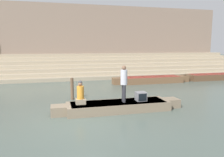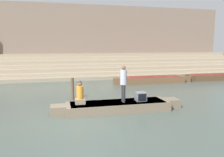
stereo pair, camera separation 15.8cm
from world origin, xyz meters
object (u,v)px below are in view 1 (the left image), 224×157
Objects in this scene: tv_set at (141,96)px; moored_boat_distant at (212,77)px; rowboat_main at (118,106)px; mooring_post at (72,89)px; person_standing at (124,81)px; moored_boat_shore at (151,79)px; person_rowing at (80,95)px.

moored_boat_distant is (9.46, 6.96, -0.35)m from tv_set.
mooring_post reaches higher than rowboat_main.
person_standing is 1.38× the size of mooring_post.
moored_boat_shore is (3.57, 6.72, -0.35)m from tv_set.
person_standing is 0.28× the size of moored_boat_distant.
rowboat_main is 1.81m from person_rowing.
person_rowing reaches higher than moored_boat_distant.
moored_boat_shore and moored_boat_distant have the same top height.
mooring_post is (-0.19, 2.58, -0.23)m from person_rowing.
tv_set is (0.84, 0.03, -0.76)m from person_standing.
moored_boat_distant is at bearing -0.70° from moored_boat_shore.
tv_set reaches higher than rowboat_main.
mooring_post is (-2.12, 2.69, -0.77)m from person_standing.
tv_set is (1.07, -0.03, 0.39)m from rowboat_main.
tv_set is 0.08× the size of moored_boat_distant.
moored_boat_shore is at bearing 31.82° from mooring_post.
mooring_post reaches higher than moored_boat_distant.
rowboat_main is at bearing -127.81° from moored_boat_shore.
person_standing is 8.13m from moored_boat_shore.
moored_boat_shore is at bearing -174.60° from moored_boat_distant.
rowboat_main is at bearing 171.25° from tv_set.
rowboat_main is 4.95× the size of mooring_post.
mooring_post is at bearing 95.60° from person_rowing.
person_rowing reaches higher than tv_set.
rowboat_main is 3.59× the size of person_standing.
mooring_post is at bearing 111.40° from person_standing.
mooring_post reaches higher than moored_boat_shore.
rowboat_main is 0.93× the size of moored_boat_shore.
person_rowing is 9.20m from moored_boat_shore.
moored_boat_distant is 13.14m from mooring_post.
mooring_post is (-6.53, -4.05, 0.34)m from moored_boat_shore.
mooring_post is at bearing -157.85° from moored_boat_distant.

